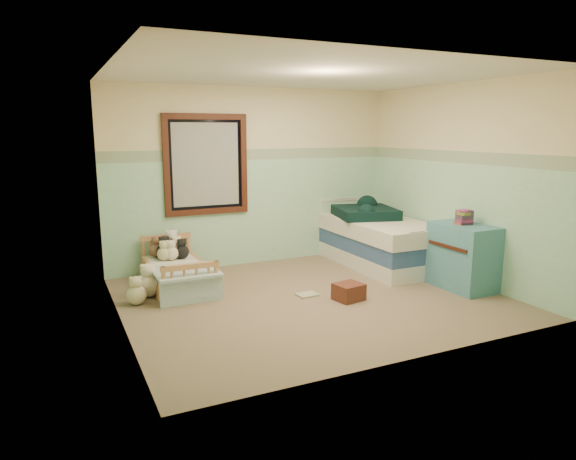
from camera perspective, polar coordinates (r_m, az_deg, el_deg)
name	(u,v)px	position (r m, az deg, el deg)	size (l,w,h in m)	color
floor	(312,298)	(5.98, 2.65, -7.63)	(4.20, 3.60, 0.02)	#6E604E
ceiling	(314,73)	(5.70, 2.89, 17.12)	(4.20, 3.60, 0.02)	beige
wall_back	(253,177)	(7.34, -3.88, 5.90)	(4.20, 0.04, 2.50)	beige
wall_front	(418,214)	(4.22, 14.31, 1.78)	(4.20, 0.04, 2.50)	beige
wall_left	(116,201)	(5.08, -18.68, 3.06)	(0.04, 3.60, 2.50)	beige
wall_right	(457,182)	(6.94, 18.33, 5.07)	(0.04, 3.60, 2.50)	beige
wainscot_mint	(254,212)	(7.38, -3.78, 2.02)	(4.20, 0.01, 1.50)	#8ACE9F
border_strip	(254,154)	(7.30, -3.87, 8.43)	(4.20, 0.01, 0.15)	#548056
window_frame	(206,165)	(7.06, -9.11, 7.21)	(1.16, 0.06, 1.36)	black
window_blinds	(206,165)	(7.07, -9.14, 7.21)	(0.92, 0.01, 1.12)	#B9B9B6
toddler_bed_frame	(178,281)	(6.47, -12.16, -5.56)	(0.66, 1.32, 0.17)	#9D6944
toddler_mattress	(178,269)	(6.43, -12.21, -4.33)	(0.60, 1.26, 0.12)	white
patchwork_quilt	(186,272)	(6.02, -11.35, -4.59)	(0.71, 0.66, 0.03)	#6BA1D5
plush_bed_brown	(157,250)	(6.84, -14.45, -2.18)	(0.19, 0.19, 0.19)	brown
plush_bed_white	(172,247)	(6.87, -12.82, -1.84)	(0.23, 0.23, 0.23)	silver
plush_bed_tan	(164,254)	(6.64, -13.66, -2.59)	(0.17, 0.17, 0.17)	beige
plush_bed_dark	(182,252)	(6.68, -11.73, -2.40)	(0.18, 0.18, 0.18)	black
plush_floor_cream	(149,285)	(6.18, -15.27, -5.99)	(0.27, 0.27, 0.27)	beige
plush_floor_tan	(136,295)	(5.95, -16.55, -6.97)	(0.22, 0.22, 0.22)	beige
twin_bed_frame	(379,258)	(7.46, 10.07, -3.06)	(0.95, 1.90, 0.22)	white
twin_boxspring	(379,243)	(7.41, 10.13, -1.41)	(0.95, 1.90, 0.22)	navy
twin_mattress	(380,228)	(7.36, 10.19, 0.26)	(0.99, 1.94, 0.22)	white
teal_blanket	(365,212)	(7.55, 8.61, 1.96)	(0.81, 0.85, 0.14)	black
dresser	(463,256)	(6.58, 18.93, -2.81)	(0.50, 0.79, 0.79)	teal
book_stack	(464,217)	(6.50, 19.08, 1.34)	(0.17, 0.13, 0.17)	brown
red_pillow	(349,292)	(5.91, 6.79, -6.86)	(0.31, 0.27, 0.19)	#9B4028
floor_book	(307,295)	(6.04, 2.17, -7.22)	(0.24, 0.18, 0.02)	#FDE542
extra_plush_0	(171,253)	(6.63, -12.88, -2.55)	(0.18, 0.18, 0.18)	beige
extra_plush_1	(164,251)	(6.71, -13.63, -2.33)	(0.20, 0.20, 0.20)	black
extra_plush_2	(167,250)	(6.88, -13.30, -2.20)	(0.15, 0.15, 0.15)	beige
extra_plush_3	(177,250)	(6.77, -12.30, -2.21)	(0.19, 0.19, 0.19)	beige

